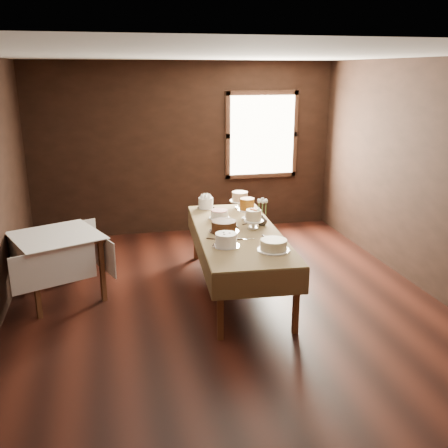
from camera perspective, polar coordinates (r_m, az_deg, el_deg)
floor at (r=5.97m, az=0.44°, el=-9.30°), size 5.00×6.00×0.01m
ceiling at (r=5.35m, az=0.52°, el=18.65°), size 5.00×6.00×0.01m
wall_back at (r=8.39m, az=-4.41°, el=8.45°), size 5.00×0.02×2.80m
wall_front at (r=2.83m, az=15.18°, el=-9.93°), size 5.00×0.02×2.80m
wall_right at (r=6.54m, az=22.37°, el=4.74°), size 0.02×6.00×2.80m
window at (r=8.59m, az=4.35°, el=10.01°), size 1.10×0.05×1.30m
display_table at (r=6.13m, az=1.58°, el=-1.32°), size 1.15×2.57×0.78m
side_table at (r=6.24m, az=-18.42°, el=-2.03°), size 1.23×1.23×0.80m
cake_meringue at (r=7.09m, az=-2.08°, el=2.36°), size 0.25×0.25×0.16m
cake_speckled at (r=7.10m, az=1.80°, el=2.66°), size 0.28×0.28×0.25m
cake_lattice at (r=6.61m, az=-0.52°, el=1.05°), size 0.28×0.28×0.11m
cake_caramel at (r=6.58m, az=2.62°, el=1.62°), size 0.26×0.26×0.29m
cake_chocolate at (r=6.06m, az=-0.02°, el=-0.30°), size 0.37×0.37×0.14m
cake_flowers at (r=6.19m, az=3.37°, el=0.46°), size 0.25×0.25×0.25m
cake_swirl at (r=5.56m, az=0.24°, el=-1.87°), size 0.31×0.31×0.15m
cake_cream at (r=5.47m, az=5.65°, el=-2.42°), size 0.41×0.41×0.12m
cake_server_a at (r=5.82m, az=2.88°, el=-1.70°), size 0.24×0.04×0.01m
cake_server_b at (r=5.83m, az=5.47°, el=-1.73°), size 0.13×0.23×0.01m
cake_server_c at (r=6.39m, az=1.09°, el=0.03°), size 0.05×0.24×0.01m
cake_server_d at (r=6.46m, az=3.22°, el=0.20°), size 0.22×0.13×0.01m
cake_server_e at (r=5.78m, az=-0.48°, el=-1.82°), size 0.22×0.15×0.01m
flower_vase at (r=6.34m, az=4.35°, el=0.45°), size 0.18×0.18×0.14m
flower_bouquet at (r=6.29m, az=4.38°, el=2.09°), size 0.14×0.14×0.20m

